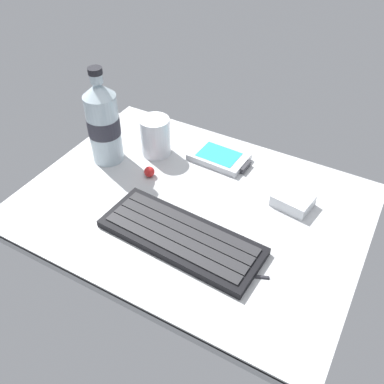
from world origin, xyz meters
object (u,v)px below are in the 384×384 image
object	(u,v)px
trackball_mouse	(149,172)
stylus_pen	(240,274)
juice_cup	(155,138)
handheld_device	(219,157)
charger_block	(293,200)
water_bottle	(103,122)
keyboard	(181,237)

from	to	relation	value
trackball_mouse	stylus_pen	distance (cm)	30.22
juice_cup	stylus_pen	distance (cm)	37.09
handheld_device	charger_block	world-z (taller)	charger_block
water_bottle	trackball_mouse	world-z (taller)	water_bottle
keyboard	juice_cup	distance (cm)	26.70
stylus_pen	keyboard	bearing A→B (deg)	148.51
keyboard	juice_cup	world-z (taller)	juice_cup
charger_block	stylus_pen	world-z (taller)	charger_block
trackball_mouse	stylus_pen	bearing A→B (deg)	-27.70
water_bottle	stylus_pen	world-z (taller)	water_bottle
keyboard	juice_cup	bearing A→B (deg)	132.31
handheld_device	juice_cup	bearing A→B (deg)	-161.85
keyboard	charger_block	distance (cm)	22.79
handheld_device	stylus_pen	xyz separation A→B (cm)	(16.65, -25.94, -0.38)
juice_cup	trackball_mouse	world-z (taller)	juice_cup
charger_block	trackball_mouse	distance (cm)	29.17
handheld_device	trackball_mouse	distance (cm)	15.62
handheld_device	water_bottle	xyz separation A→B (cm)	(-21.21, -11.09, 8.28)
charger_block	trackball_mouse	world-z (taller)	charger_block
stylus_pen	trackball_mouse	bearing A→B (deg)	130.04
juice_cup	charger_block	size ratio (longest dim) A/B	1.21
keyboard	charger_block	world-z (taller)	charger_block
water_bottle	charger_block	size ratio (longest dim) A/B	2.97
handheld_device	juice_cup	size ratio (longest dim) A/B	1.53
juice_cup	stylus_pen	size ratio (longest dim) A/B	0.89
trackball_mouse	stylus_pen	xyz separation A→B (cm)	(26.75, -14.04, -0.75)
water_bottle	charger_block	bearing A→B (deg)	7.42
juice_cup	trackball_mouse	distance (cm)	8.66
charger_block	trackball_mouse	bearing A→B (deg)	-168.18
keyboard	water_bottle	size ratio (longest dim) A/B	1.42
keyboard	stylus_pen	xyz separation A→B (cm)	(12.11, -1.97, -0.46)
trackball_mouse	water_bottle	bearing A→B (deg)	175.83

